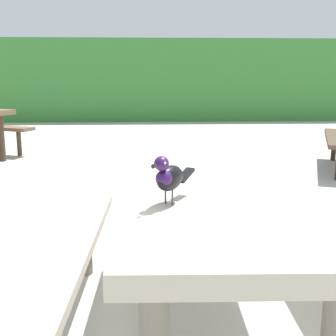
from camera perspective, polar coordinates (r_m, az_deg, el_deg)
hedge_wall at (r=12.35m, az=0.41°, el=11.61°), size 28.00×1.51×2.19m
picnic_table_foreground at (r=1.93m, az=6.39°, el=-7.08°), size 1.73×1.82×0.74m
bird_grackle at (r=1.50m, az=0.07°, el=-1.16°), size 0.17×0.26×0.18m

